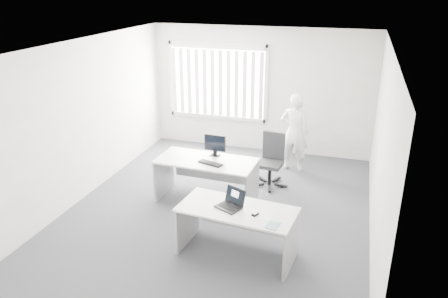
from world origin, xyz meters
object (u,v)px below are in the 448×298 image
(office_chair, at_px, (271,169))
(monitor, at_px, (215,145))
(laptop, at_px, (228,200))
(person, at_px, (295,132))
(desk_near, at_px, (237,222))
(desk_far, at_px, (206,172))

(office_chair, xyz_separation_m, monitor, (-0.87, -0.75, 0.67))
(laptop, height_order, monitor, monitor)
(person, distance_m, monitor, 2.00)
(office_chair, distance_m, laptop, 2.51)
(desk_near, xyz_separation_m, monitor, (-0.88, 1.67, 0.45))
(laptop, relative_size, monitor, 0.86)
(desk_near, distance_m, desk_far, 1.73)
(desk_near, height_order, monitor, monitor)
(desk_near, distance_m, person, 3.30)
(laptop, bearing_deg, desk_far, 145.70)
(laptop, bearing_deg, person, 108.47)
(desk_near, relative_size, office_chair, 1.66)
(monitor, bearing_deg, desk_near, -59.09)
(office_chair, bearing_deg, person, 76.14)
(desk_far, height_order, monitor, monitor)
(desk_far, distance_m, office_chair, 1.40)
(desk_far, bearing_deg, office_chair, 48.03)
(office_chair, height_order, monitor, monitor)
(laptop, distance_m, monitor, 1.85)
(desk_near, distance_m, office_chair, 2.43)
(office_chair, relative_size, monitor, 2.60)
(office_chair, xyz_separation_m, laptop, (-0.12, -2.44, 0.56))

